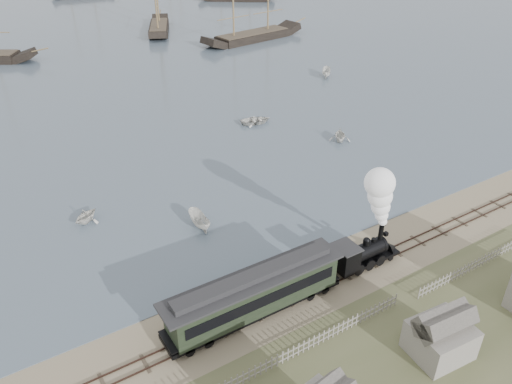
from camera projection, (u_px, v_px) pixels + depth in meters
ground at (312, 269)px, 43.31m from camera, size 600.00×600.00×0.00m
rail_track at (326, 282)px, 41.84m from camera, size 120.00×1.80×0.16m
picket_fence_west at (299, 355)px, 35.27m from camera, size 19.00×0.10×1.20m
picket_fence_east at (478, 267)px, 43.53m from camera, size 15.00×0.10×1.20m
shed_mid at (437, 352)px, 35.49m from camera, size 4.00×3.50×3.60m
locomotive at (377, 224)px, 42.05m from camera, size 7.07×2.64×8.82m
passenger_coach at (255, 293)px, 37.49m from camera, size 14.79×2.85×3.59m
beached_dinghy at (190, 315)px, 38.01m from camera, size 3.36×4.32×0.82m
rowboat_1 at (86, 215)px, 49.08m from camera, size 3.64×3.76×1.51m
rowboat_2 at (199, 221)px, 48.37m from camera, size 3.65×1.44×1.40m
rowboat_3 at (256, 120)px, 70.46m from camera, size 3.87×4.83×0.89m
rowboat_4 at (340, 135)px, 65.21m from camera, size 4.29×4.19×1.72m
rowboat_5 at (326, 73)px, 88.18m from camera, size 3.87×3.56×1.48m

